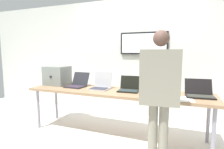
{
  "coord_description": "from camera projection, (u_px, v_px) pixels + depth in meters",
  "views": [
    {
      "loc": [
        0.99,
        -2.73,
        1.38
      ],
      "look_at": [
        -0.14,
        0.19,
        0.99
      ],
      "focal_mm": 29.06,
      "sensor_mm": 36.0,
      "label": 1
    }
  ],
  "objects": [
    {
      "name": "workbench",
      "position": [
        116.0,
        94.0,
        2.97
      ],
      "size": [
        3.0,
        0.7,
        0.75
      ],
      "color": "#947151",
      "rests_on": "ground"
    },
    {
      "name": "laptop_station_2",
      "position": [
        129.0,
        88.0,
        2.93
      ],
      "size": [
        0.34,
        0.3,
        0.24
      ],
      "color": "black",
      "rests_on": "workbench"
    },
    {
      "name": "laptop_station_4",
      "position": [
        199.0,
        93.0,
        2.58
      ],
      "size": [
        0.4,
        0.38,
        0.23
      ],
      "color": "black",
      "rests_on": "workbench"
    },
    {
      "name": "paper_sheet",
      "position": [
        185.0,
        99.0,
        2.43
      ],
      "size": [
        0.27,
        0.33,
        0.0
      ],
      "color": "white",
      "rests_on": "workbench"
    },
    {
      "name": "laptop_station_1",
      "position": [
        101.0,
        85.0,
        3.1
      ],
      "size": [
        0.32,
        0.31,
        0.28
      ],
      "color": "#AFAFB4",
      "rests_on": "workbench"
    },
    {
      "name": "laptop_station_3",
      "position": [
        164.0,
        90.0,
        2.72
      ],
      "size": [
        0.34,
        0.33,
        0.24
      ],
      "color": "#212728",
      "rests_on": "workbench"
    },
    {
      "name": "laptop_station_0",
      "position": [
        77.0,
        84.0,
        3.3
      ],
      "size": [
        0.35,
        0.39,
        0.25
      ],
      "color": "#24252A",
      "rests_on": "workbench"
    },
    {
      "name": "back_wall",
      "position": [
        134.0,
        57.0,
        3.94
      ],
      "size": [
        8.0,
        0.11,
        2.52
      ],
      "color": "silver",
      "rests_on": "ground"
    },
    {
      "name": "equipment_box",
      "position": [
        57.0,
        76.0,
        3.49
      ],
      "size": [
        0.42,
        0.38,
        0.36
      ],
      "color": "gray",
      "rests_on": "workbench"
    },
    {
      "name": "coffee_mug",
      "position": [
        172.0,
        96.0,
        2.41
      ],
      "size": [
        0.08,
        0.08,
        0.09
      ],
      "color": "red",
      "rests_on": "workbench"
    },
    {
      "name": "person",
      "position": [
        159.0,
        87.0,
        2.09
      ],
      "size": [
        0.48,
        0.62,
        1.62
      ],
      "color": "gray",
      "rests_on": "ground"
    },
    {
      "name": "ground",
      "position": [
        116.0,
        135.0,
        3.06
      ],
      "size": [
        8.0,
        8.0,
        0.04
      ],
      "primitive_type": "cube",
      "color": "silver"
    }
  ]
}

